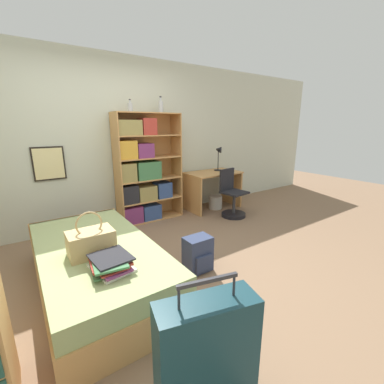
{
  "coord_description": "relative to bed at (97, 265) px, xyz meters",
  "views": [
    {
      "loc": [
        -1.12,
        -2.37,
        1.57
      ],
      "look_at": [
        0.66,
        0.2,
        0.75
      ],
      "focal_mm": 24.0,
      "sensor_mm": 36.0,
      "label": 1
    }
  ],
  "objects": [
    {
      "name": "bottle_brown",
      "position": [
        1.53,
        1.46,
        1.63
      ],
      "size": [
        0.07,
        0.07,
        0.25
      ],
      "color": "#B7BCC1",
      "rests_on": "bookcase"
    },
    {
      "name": "book_stack_on_bed",
      "position": [
        -0.02,
        -0.54,
        0.29
      ],
      "size": [
        0.33,
        0.39,
        0.11
      ],
      "color": "silver",
      "rests_on": "bed"
    },
    {
      "name": "waste_bin",
      "position": [
        2.55,
        1.25,
        -0.1
      ],
      "size": [
        0.26,
        0.26,
        0.25
      ],
      "color": "#B7B2A8",
      "rests_on": "ground_plane"
    },
    {
      "name": "bed",
      "position": [
        0.0,
        0.0,
        0.0
      ],
      "size": [
        1.01,
        1.99,
        0.46
      ],
      "color": "tan",
      "rests_on": "ground_plane"
    },
    {
      "name": "suitcase",
      "position": [
        0.18,
        -1.53,
        0.13
      ],
      "size": [
        0.58,
        0.33,
        0.84
      ],
      "color": "#143842",
      "rests_on": "ground_plane"
    },
    {
      "name": "wall_back",
      "position": [
        0.6,
        1.67,
        1.07
      ],
      "size": [
        10.0,
        0.09,
        2.6
      ],
      "color": "beige",
      "rests_on": "ground_plane"
    },
    {
      "name": "desk_lamp",
      "position": [
        2.74,
        1.39,
        0.82
      ],
      "size": [
        0.2,
        0.15,
        0.5
      ],
      "color": "black",
      "rests_on": "desk"
    },
    {
      "name": "desk_chair",
      "position": [
        2.52,
        0.76,
        0.04
      ],
      "size": [
        0.44,
        0.44,
        0.83
      ],
      "color": "black",
      "rests_on": "ground_plane"
    },
    {
      "name": "desk",
      "position": [
        2.52,
        1.31,
        0.25
      ],
      "size": [
        1.0,
        0.63,
        0.71
      ],
      "color": "tan",
      "rests_on": "ground_plane"
    },
    {
      "name": "handbag",
      "position": [
        -0.07,
        -0.19,
        0.35
      ],
      "size": [
        0.38,
        0.25,
        0.4
      ],
      "color": "tan",
      "rests_on": "bed"
    },
    {
      "name": "ground_plane",
      "position": [
        0.6,
        -0.02,
        -0.23
      ],
      "size": [
        14.0,
        14.0,
        0.0
      ],
      "primitive_type": "plane",
      "color": "#84664C"
    },
    {
      "name": "bookcase",
      "position": [
        1.15,
        1.44,
        0.59
      ],
      "size": [
        1.07,
        0.35,
        1.76
      ],
      "color": "tan",
      "rests_on": "ground_plane"
    },
    {
      "name": "backpack",
      "position": [
        0.99,
        -0.33,
        -0.03
      ],
      "size": [
        0.29,
        0.24,
        0.39
      ],
      "color": "#2D3856",
      "rests_on": "ground_plane"
    },
    {
      "name": "bottle_green",
      "position": [
        1.02,
        1.46,
        1.6
      ],
      "size": [
        0.07,
        0.07,
        0.18
      ],
      "color": "#B7BCC1",
      "rests_on": "bookcase"
    }
  ]
}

